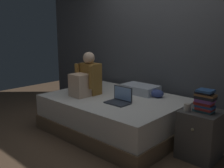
# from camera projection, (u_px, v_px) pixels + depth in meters

# --- Properties ---
(ground_plane) EXTENTS (8.00, 8.00, 0.00)m
(ground_plane) POSITION_uv_depth(u_px,v_px,m) (111.00, 140.00, 3.54)
(ground_plane) COLOR brown
(wall_back) EXTENTS (5.60, 0.10, 2.70)m
(wall_back) POSITION_uv_depth(u_px,v_px,m) (161.00, 40.00, 4.11)
(wall_back) COLOR #4C4F54
(wall_back) RESTS_ON ground_plane
(bed) EXTENTS (2.00, 1.50, 0.53)m
(bed) POSITION_uv_depth(u_px,v_px,m) (115.00, 114.00, 3.83)
(bed) COLOR #7A6047
(bed) RESTS_ON ground_plane
(nightstand) EXTENTS (0.44, 0.46, 0.58)m
(nightstand) POSITION_uv_depth(u_px,v_px,m) (200.00, 134.00, 3.02)
(nightstand) COLOR #474442
(nightstand) RESTS_ON ground_plane
(person_sitting) EXTENTS (0.39, 0.44, 0.66)m
(person_sitting) POSITION_uv_depth(u_px,v_px,m) (86.00, 79.00, 3.86)
(person_sitting) COLOR olive
(person_sitting) RESTS_ON bed
(laptop) EXTENTS (0.32, 0.23, 0.22)m
(laptop) POSITION_uv_depth(u_px,v_px,m) (120.00, 99.00, 3.47)
(laptop) COLOR #333842
(laptop) RESTS_ON bed
(pillow) EXTENTS (0.56, 0.36, 0.13)m
(pillow) POSITION_uv_depth(u_px,v_px,m) (140.00, 89.00, 4.00)
(pillow) COLOR silver
(pillow) RESTS_ON bed
(book_stack) EXTENTS (0.24, 0.17, 0.27)m
(book_stack) POSITION_uv_depth(u_px,v_px,m) (205.00, 101.00, 2.90)
(book_stack) COLOR teal
(book_stack) RESTS_ON nightstand
(mug) EXTENTS (0.08, 0.08, 0.09)m
(mug) POSITION_uv_depth(u_px,v_px,m) (187.00, 107.00, 2.95)
(mug) COLOR #BCB2A3
(mug) RESTS_ON nightstand
(clothes_pile) EXTENTS (0.30, 0.18, 0.11)m
(clothes_pile) POSITION_uv_depth(u_px,v_px,m) (156.00, 93.00, 3.78)
(clothes_pile) COLOR #3D4C8E
(clothes_pile) RESTS_ON bed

